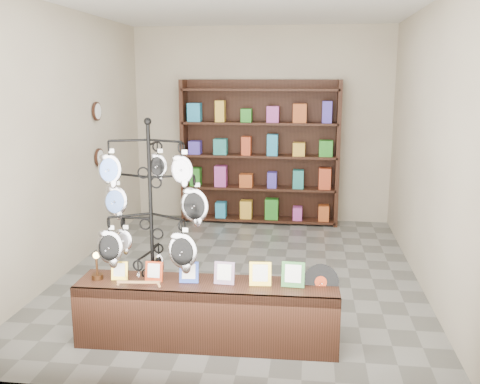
# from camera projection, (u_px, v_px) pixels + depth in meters

# --- Properties ---
(ground) EXTENTS (5.00, 5.00, 0.00)m
(ground) POSITION_uv_depth(u_px,v_px,m) (240.00, 273.00, 6.22)
(ground) COLOR slate
(ground) RESTS_ON ground
(room_envelope) EXTENTS (5.00, 5.00, 5.00)m
(room_envelope) POSITION_uv_depth(u_px,v_px,m) (240.00, 112.00, 5.83)
(room_envelope) COLOR beige
(room_envelope) RESTS_ON ground
(display_tree) EXTENTS (0.98, 0.81, 1.90)m
(display_tree) POSITION_uv_depth(u_px,v_px,m) (151.00, 214.00, 4.48)
(display_tree) COLOR black
(display_tree) RESTS_ON ground
(front_shelf) EXTENTS (2.20, 0.50, 0.77)m
(front_shelf) POSITION_uv_depth(u_px,v_px,m) (207.00, 313.00, 4.52)
(front_shelf) COLOR black
(front_shelf) RESTS_ON ground
(back_shelving) EXTENTS (2.42, 0.36, 2.20)m
(back_shelving) POSITION_uv_depth(u_px,v_px,m) (260.00, 157.00, 8.23)
(back_shelving) COLOR black
(back_shelving) RESTS_ON ground
(wall_clocks) EXTENTS (0.03, 0.24, 0.84)m
(wall_clocks) POSITION_uv_depth(u_px,v_px,m) (98.00, 135.00, 6.93)
(wall_clocks) COLOR black
(wall_clocks) RESTS_ON ground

